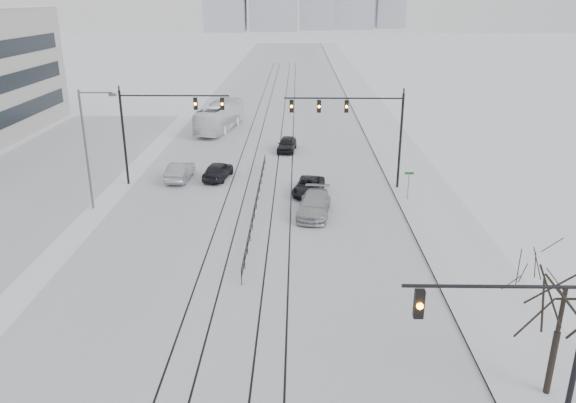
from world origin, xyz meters
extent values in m
cube|color=silver|center=(0.00, 60.00, 0.01)|extent=(22.00, 260.00, 0.02)
cube|color=silver|center=(13.50, 60.00, 0.08)|extent=(5.00, 260.00, 0.16)
cube|color=gray|center=(11.05, 60.00, 0.06)|extent=(0.10, 260.00, 0.12)
cube|color=silver|center=(-20.00, 35.00, 0.01)|extent=(14.00, 60.00, 0.03)
cube|color=black|center=(-2.60, 40.00, 0.02)|extent=(0.10, 180.00, 0.01)
cube|color=black|center=(-1.20, 40.00, 0.02)|extent=(0.10, 180.00, 0.01)
cube|color=black|center=(1.20, 40.00, 0.02)|extent=(0.10, 180.00, 0.01)
cube|color=black|center=(2.60, 40.00, 0.02)|extent=(0.10, 180.00, 0.01)
cylinder|color=black|center=(12.40, 6.00, 3.50)|extent=(0.20, 0.20, 7.00)
cylinder|color=black|center=(9.40, 6.00, 6.60)|extent=(6.00, 0.12, 0.12)
cube|color=black|center=(7.00, 6.00, 5.95)|extent=(0.32, 0.24, 1.00)
sphere|color=orange|center=(7.00, 5.86, 5.95)|extent=(0.22, 0.22, 0.22)
cylinder|color=black|center=(11.50, 35.00, 4.00)|extent=(0.20, 0.20, 8.00)
cylinder|color=black|center=(6.75, 35.00, 7.60)|extent=(9.50, 0.12, 0.12)
cube|color=black|center=(2.60, 35.00, 6.95)|extent=(0.32, 0.24, 1.00)
sphere|color=orange|center=(2.60, 34.86, 6.95)|extent=(0.22, 0.22, 0.22)
cube|color=black|center=(4.80, 35.00, 6.95)|extent=(0.32, 0.24, 1.00)
sphere|color=orange|center=(4.80, 34.86, 6.95)|extent=(0.22, 0.22, 0.22)
cube|color=black|center=(7.00, 35.00, 6.95)|extent=(0.32, 0.24, 1.00)
sphere|color=orange|center=(7.00, 34.86, 6.95)|extent=(0.22, 0.22, 0.22)
cylinder|color=black|center=(-11.50, 36.00, 4.00)|extent=(0.20, 0.20, 8.00)
cylinder|color=black|center=(-7.00, 36.00, 7.60)|extent=(9.00, 0.12, 0.12)
cube|color=black|center=(-3.10, 36.00, 6.95)|extent=(0.32, 0.24, 1.00)
sphere|color=orange|center=(-3.10, 35.86, 6.95)|extent=(0.22, 0.22, 0.22)
cube|color=black|center=(-5.30, 36.00, 6.95)|extent=(0.32, 0.24, 1.00)
sphere|color=orange|center=(-5.30, 35.86, 6.95)|extent=(0.22, 0.22, 0.22)
cylinder|color=#595B60|center=(-12.50, 30.00, 4.50)|extent=(0.16, 0.16, 9.00)
cylinder|color=#595B60|center=(-11.30, 30.00, 8.80)|extent=(2.40, 0.10, 0.10)
cube|color=#595B60|center=(-10.10, 30.00, 8.65)|extent=(0.50, 0.25, 0.18)
cylinder|color=black|center=(13.20, 9.00, 1.50)|extent=(0.26, 0.26, 3.00)
cylinder|color=black|center=(13.20, 9.00, 3.75)|extent=(0.18, 0.18, 2.50)
cube|color=black|center=(0.00, 30.00, 0.95)|extent=(0.06, 24.00, 0.06)
cube|color=black|center=(0.00, 30.00, 0.55)|extent=(0.06, 24.00, 0.06)
cylinder|color=#595B60|center=(11.80, 32.00, 1.20)|extent=(0.06, 0.06, 2.40)
cube|color=#0C4C19|center=(11.80, 32.00, 2.30)|extent=(0.70, 0.04, 0.18)
imported|color=black|center=(-3.91, 37.45, 0.78)|extent=(2.57, 4.80, 1.55)
imported|color=gray|center=(-7.20, 37.16, 0.79)|extent=(1.89, 4.85, 1.57)
imported|color=black|center=(4.02, 33.64, 0.64)|extent=(2.99, 4.92, 1.27)
imported|color=#ABAEB3|center=(4.34, 28.86, 0.79)|extent=(2.90, 5.70, 1.59)
imported|color=black|center=(2.00, 47.09, 0.74)|extent=(2.20, 4.51, 1.48)
imported|color=white|center=(-6.24, 56.75, 1.61)|extent=(4.79, 11.88, 3.22)
camera|label=1|loc=(3.05, -9.83, 15.23)|focal=35.00mm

